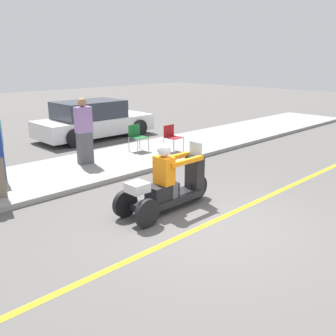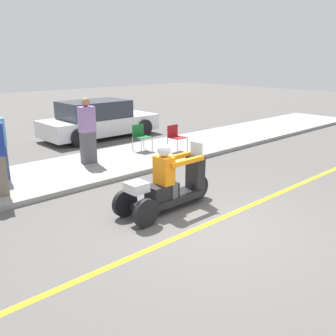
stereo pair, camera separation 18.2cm
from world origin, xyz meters
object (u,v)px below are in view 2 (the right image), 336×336
Objects in this scene: motorcycle_trike at (168,186)px; folding_chair_set_back at (175,135)px; folding_chair_curbside at (140,135)px; parked_car_lot_left at (98,120)px; spectator_with_child at (87,132)px.

motorcycle_trike is 4.51m from folding_chair_set_back.
motorcycle_trike is at bearing -121.82° from folding_chair_curbside.
folding_chair_set_back is (0.75, -0.81, 0.00)m from folding_chair_curbside.
parked_car_lot_left is (2.92, 7.11, 0.18)m from motorcycle_trike.
spectator_with_child is 2.84m from folding_chair_set_back.
folding_chair_curbside is at bearing 132.62° from folding_chair_set_back.
folding_chair_set_back is 0.18× the size of parked_car_lot_left.
folding_chair_set_back is at bearing 44.50° from motorcycle_trike.
spectator_with_child reaches higher than folding_chair_set_back.
folding_chair_curbside is (1.99, 0.16, -0.37)m from spectator_with_child.
folding_chair_curbside is at bearing 4.61° from spectator_with_child.
motorcycle_trike is 2.76× the size of folding_chair_curbside.
motorcycle_trike is 7.69m from parked_car_lot_left.
folding_chair_set_back is 3.97m from parked_car_lot_left.
parked_car_lot_left is at bearing 94.33° from folding_chair_set_back.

